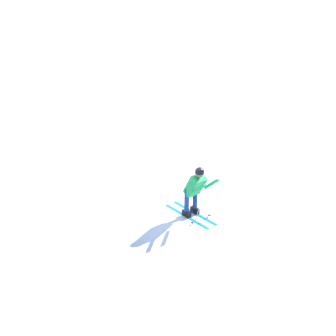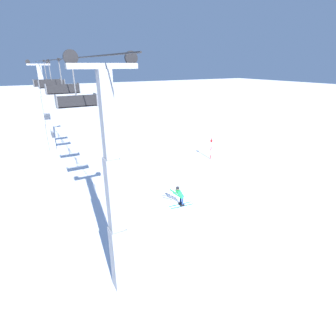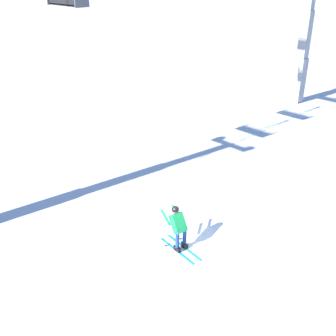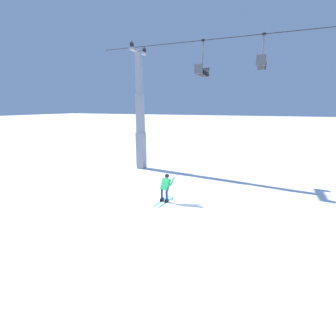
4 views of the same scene
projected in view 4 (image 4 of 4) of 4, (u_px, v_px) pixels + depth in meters
ground_plane at (171, 203)px, 13.25m from camera, size 260.00×260.00×0.00m
skier_carving_main at (166, 185)px, 13.44m from camera, size 0.74×1.80×1.69m
lift_tower_near at (140, 120)px, 19.82m from camera, size 0.65×2.39×9.75m
haul_cable at (306, 30)px, 14.28m from camera, size 28.67×0.05×0.05m
chairlift_seat_nearest at (201, 70)px, 17.09m from camera, size 0.61×1.97×2.35m
chairlift_seat_second at (260, 63)px, 15.58m from camera, size 0.61×1.99×2.06m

